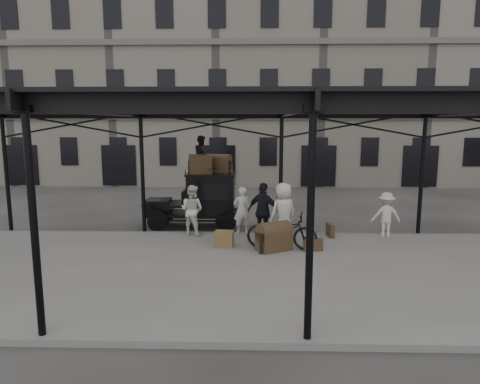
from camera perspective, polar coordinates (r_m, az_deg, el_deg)
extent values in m
plane|color=#383533|center=(13.91, 5.88, -8.02)|extent=(120.00, 120.00, 0.00)
cube|color=slate|center=(12.00, 6.60, -10.50)|extent=(28.00, 8.00, 0.15)
cylinder|color=black|center=(17.79, -28.67, 1.76)|extent=(0.14, 0.14, 4.30)
cylinder|color=black|center=(15.41, 5.46, 1.87)|extent=(0.14, 0.14, 4.30)
cylinder|color=black|center=(7.77, 9.32, -5.51)|extent=(0.14, 0.14, 4.30)
cube|color=black|center=(15.29, 5.60, 10.56)|extent=(22.00, 0.10, 0.45)
cube|color=black|center=(7.53, 9.79, 11.90)|extent=(22.00, 0.10, 0.45)
cube|color=black|center=(11.61, 6.90, 11.82)|extent=(22.50, 9.00, 0.08)
cube|color=silver|center=(11.61, 6.91, 12.16)|extent=(18.00, 7.00, 0.04)
cube|color=slate|center=(31.40, 3.59, 14.48)|extent=(64.00, 8.00, 14.00)
cylinder|color=black|center=(16.60, -10.92, -3.87)|extent=(0.80, 0.10, 0.80)
cylinder|color=black|center=(17.98, -9.94, -2.83)|extent=(0.80, 0.10, 0.80)
cylinder|color=black|center=(16.24, -1.91, -3.99)|extent=(0.80, 0.10, 0.80)
cylinder|color=black|center=(17.65, -1.63, -2.92)|extent=(0.80, 0.10, 0.80)
cube|color=black|center=(17.04, -6.30, -2.90)|extent=(3.60, 1.25, 0.12)
cube|color=black|center=(17.22, -10.78, -1.86)|extent=(0.90, 1.00, 0.55)
cube|color=black|center=(17.33, -12.30, -1.84)|extent=(0.06, 0.70, 0.55)
cube|color=black|center=(17.05, -8.16, -1.56)|extent=(0.70, 1.30, 0.10)
cube|color=black|center=(16.81, -3.82, -0.26)|extent=(1.80, 1.45, 1.55)
cube|color=black|center=(16.06, -4.07, 0.02)|extent=(1.40, 0.02, 0.60)
cube|color=black|center=(16.70, -3.85, 2.45)|extent=(1.90, 1.55, 0.06)
imported|color=beige|center=(15.37, 0.23, -2.46)|extent=(0.72, 0.59, 1.70)
imported|color=silver|center=(15.33, -6.43, -2.38)|extent=(1.06, 0.96, 1.79)
imported|color=beige|center=(14.33, 5.80, -2.75)|extent=(1.17, 1.04, 2.00)
imported|color=black|center=(14.52, 3.15, -2.62)|extent=(1.25, 0.94, 1.97)
imported|color=silver|center=(15.79, 18.89, -2.88)|extent=(1.02, 0.59, 1.58)
imported|color=black|center=(13.62, 5.60, -5.16)|extent=(2.35, 1.19, 1.18)
imported|color=black|center=(16.56, -5.12, 5.01)|extent=(0.67, 0.79, 1.45)
cube|color=brown|center=(13.92, -2.16, -6.25)|extent=(0.64, 0.50, 0.50)
cube|color=#4B3B22|center=(15.42, 11.94, -5.00)|extent=(0.22, 0.61, 0.45)
cube|color=#4B3B22|center=(13.62, 9.74, -6.94)|extent=(0.62, 0.24, 0.40)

